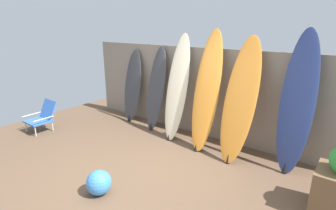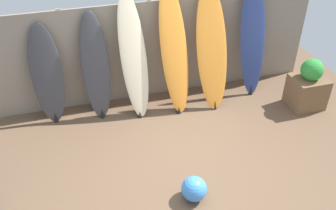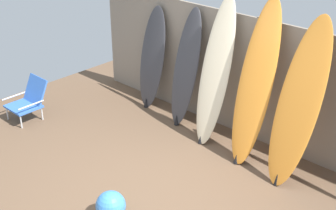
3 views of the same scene
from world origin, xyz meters
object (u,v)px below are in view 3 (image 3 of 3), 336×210
object	(u,v)px
surfboard_charcoal_1	(186,69)
beach_ball	(111,206)
beach_chair	(29,99)
surfboard_orange_3	(256,84)
surfboard_charcoal_0	(152,59)
surfboard_orange_4	(299,104)
surfboard_cream_2	(215,73)

from	to	relation	value
surfboard_charcoal_1	beach_ball	size ratio (longest dim) A/B	5.23
beach_chair	surfboard_orange_3	bearing A→B (deg)	1.47
beach_chair	surfboard_charcoal_1	bearing A→B (deg)	17.07
surfboard_charcoal_0	surfboard_orange_3	world-z (taller)	surfboard_orange_3
surfboard_orange_3	surfboard_orange_4	size ratio (longest dim) A/B	1.05
surfboard_cream_2	beach_chair	bearing A→B (deg)	-148.78
beach_chair	beach_ball	size ratio (longest dim) A/B	1.86
surfboard_charcoal_0	surfboard_orange_4	size ratio (longest dim) A/B	0.81
surfboard_charcoal_1	surfboard_cream_2	world-z (taller)	surfboard_cream_2
surfboard_charcoal_0	surfboard_orange_4	xyz separation A→B (m)	(2.75, -0.24, 0.20)
surfboard_cream_2	beach_chair	world-z (taller)	surfboard_cream_2
surfboard_orange_4	beach_chair	xyz separation A→B (m)	(-3.84, -1.43, -0.70)
surfboard_cream_2	beach_chair	xyz separation A→B (m)	(-2.50, -1.52, -0.70)
surfboard_orange_3	surfboard_orange_4	world-z (taller)	surfboard_orange_3
beach_chair	surfboard_charcoal_0	bearing A→B (deg)	33.27
surfboard_charcoal_1	surfboard_orange_3	distance (m)	1.33
surfboard_charcoal_0	beach_ball	size ratio (longest dim) A/B	4.87
surfboard_charcoal_1	surfboard_orange_4	world-z (taller)	surfboard_orange_4
beach_ball	surfboard_charcoal_0	bearing A→B (deg)	125.59
surfboard_orange_3	beach_ball	distance (m)	2.41
surfboard_charcoal_0	surfboard_charcoal_1	world-z (taller)	surfboard_charcoal_1
surfboard_charcoal_1	surfboard_orange_3	world-z (taller)	surfboard_orange_3
surfboard_orange_4	surfboard_charcoal_1	bearing A→B (deg)	175.01
surfboard_charcoal_0	beach_ball	world-z (taller)	surfboard_charcoal_0
surfboard_orange_3	surfboard_orange_4	distance (m)	0.66
surfboard_cream_2	beach_ball	xyz separation A→B (m)	(0.30, -2.23, -0.86)
surfboard_orange_3	beach_chair	world-z (taller)	surfboard_orange_3
surfboard_charcoal_0	surfboard_orange_4	distance (m)	2.77
surfboard_orange_4	beach_chair	world-z (taller)	surfboard_orange_4
surfboard_cream_2	surfboard_orange_4	bearing A→B (deg)	-3.49
surfboard_charcoal_0	surfboard_cream_2	bearing A→B (deg)	-6.28
beach_chair	beach_ball	bearing A→B (deg)	-37.85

